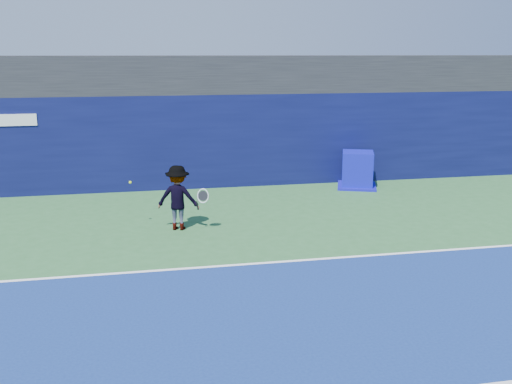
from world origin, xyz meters
The scene contains 7 objects.
ground centered at (0.00, 0.00, 0.00)m, with size 80.00×80.00×0.00m, color #2A5E2F.
baseline centered at (0.00, 3.00, 0.01)m, with size 24.00×0.10×0.01m, color white.
stadium_band centered at (0.00, 11.50, 3.60)m, with size 36.00×3.00×1.20m, color black.
back_wall_assembly centered at (0.00, 10.50, 1.50)m, with size 36.00×1.03×3.00m.
equipment_cart centered at (5.15, 9.23, 0.54)m, with size 1.57×1.57×1.17m.
tennis_player centered at (-0.87, 5.76, 0.81)m, with size 1.33×0.88×1.62m.
tennis_ball centered at (-2.02, 6.19, 1.15)m, with size 0.07×0.07×0.07m.
Camera 1 is at (-1.61, -7.99, 4.30)m, focal length 40.00 mm.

